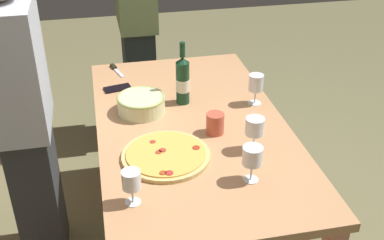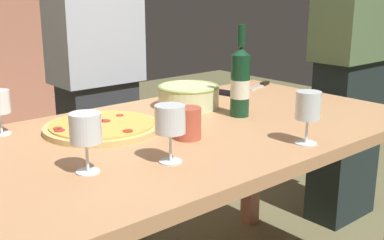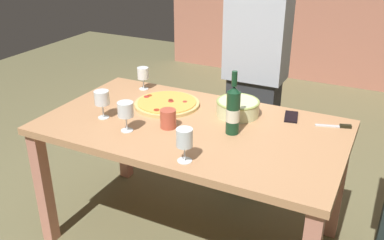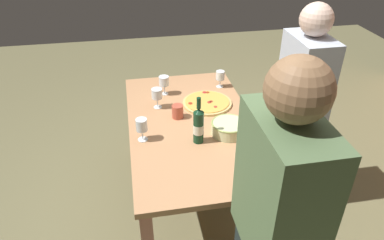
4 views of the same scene
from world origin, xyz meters
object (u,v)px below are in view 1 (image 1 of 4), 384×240
object	(u,v)px
wine_glass_far_left	(252,157)
person_guest_left	(25,123)
cup_amber	(215,123)
serving_bowl	(141,103)
wine_bottle	(184,80)
person_host	(136,21)
wine_glass_by_bottle	(131,181)
pizza	(166,155)
wine_glass_far_right	(255,128)
pizza_knife	(116,69)
wine_glass_near_pizza	(256,84)
cell_phone	(118,88)
dining_table	(192,141)

from	to	relation	value
wine_glass_far_left	person_guest_left	world-z (taller)	person_guest_left
cup_amber	serving_bowl	bearing A→B (deg)	49.20
serving_bowl	wine_bottle	xyz separation A→B (m)	(0.06, -0.23, 0.08)
person_host	serving_bowl	bearing A→B (deg)	-11.50
wine_bottle	wine_glass_by_bottle	size ratio (longest dim) A/B	2.30
wine_bottle	pizza	bearing A→B (deg)	160.32
wine_glass_by_bottle	wine_glass_far_right	xyz separation A→B (m)	(0.25, -0.56, 0.01)
wine_bottle	person_guest_left	distance (m)	0.79
serving_bowl	wine_glass_far_right	xyz separation A→B (m)	(-0.44, -0.44, 0.06)
pizza	pizza_knife	world-z (taller)	pizza
wine_glass_near_pizza	wine_glass_far_left	bearing A→B (deg)	160.45
wine_bottle	cell_phone	xyz separation A→B (m)	(0.22, 0.33, -0.12)
wine_glass_far_right	wine_glass_far_left	bearing A→B (deg)	159.50
dining_table	cup_amber	world-z (taller)	cup_amber
serving_bowl	cup_amber	world-z (taller)	cup_amber
cup_amber	wine_glass_far_left	bearing A→B (deg)	-172.11
wine_glass_near_pizza	wine_glass_far_right	bearing A→B (deg)	160.94
wine_bottle	person_host	bearing A→B (deg)	8.15
cup_amber	person_guest_left	distance (m)	0.88
dining_table	cell_phone	bearing A→B (deg)	35.36
wine_glass_by_bottle	wine_glass_far_right	world-z (taller)	wine_glass_far_right
person_host	person_guest_left	distance (m)	1.27
dining_table	serving_bowl	distance (m)	0.31
wine_glass_far_right	wine_glass_by_bottle	bearing A→B (deg)	114.24
wine_glass_far_right	pizza_knife	xyz separation A→B (m)	(0.97, 0.53, -0.11)
serving_bowl	cup_amber	bearing A→B (deg)	-130.80
dining_table	wine_glass_far_right	world-z (taller)	wine_glass_far_right
wine_glass_by_bottle	person_host	size ratio (longest dim) A/B	0.08
serving_bowl	wine_glass_by_bottle	bearing A→B (deg)	170.54
serving_bowl	pizza_knife	size ratio (longest dim) A/B	1.31
wine_bottle	pizza_knife	bearing A→B (deg)	33.68
wine_glass_by_bottle	pizza_knife	size ratio (longest dim) A/B	0.79
wine_bottle	cup_amber	world-z (taller)	wine_bottle
wine_bottle	cell_phone	world-z (taller)	wine_bottle
wine_glass_near_pizza	cell_phone	bearing A→B (deg)	65.59
dining_table	wine_glass_far_left	bearing A→B (deg)	-163.33
wine_bottle	wine_glass_near_pizza	world-z (taller)	wine_bottle
cup_amber	person_guest_left	world-z (taller)	person_guest_left
dining_table	wine_glass_far_left	size ratio (longest dim) A/B	10.21
wine_glass_far_right	wine_bottle	bearing A→B (deg)	23.45
wine_glass_near_pizza	person_guest_left	bearing A→B (deg)	92.83
wine_glass_far_left	wine_glass_far_right	size ratio (longest dim) A/B	0.99
wine_glass_near_pizza	wine_glass_by_bottle	distance (m)	0.96
wine_bottle	serving_bowl	bearing A→B (deg)	103.90
wine_glass_near_pizza	person_host	bearing A→B (deg)	25.45
serving_bowl	cell_phone	distance (m)	0.30
wine_glass_by_bottle	cup_amber	world-z (taller)	wine_glass_by_bottle
dining_table	pizza	size ratio (longest dim) A/B	4.18
pizza_knife	person_guest_left	distance (m)	0.77
serving_bowl	cell_phone	size ratio (longest dim) A/B	1.67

